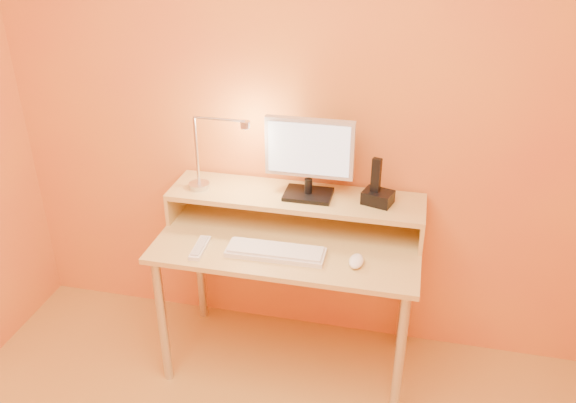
% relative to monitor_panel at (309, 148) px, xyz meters
% --- Properties ---
extents(wall_back, '(3.00, 0.04, 2.50)m').
position_rel_monitor_panel_xyz_m(wall_back, '(-0.06, 0.16, 0.13)').
color(wall_back, orange).
rests_on(wall_back, floor).
extents(desk_leg_fl, '(0.04, 0.04, 0.69)m').
position_rel_monitor_panel_xyz_m(desk_leg_fl, '(-0.61, -0.41, -0.77)').
color(desk_leg_fl, silver).
rests_on(desk_leg_fl, floor).
extents(desk_leg_fr, '(0.04, 0.04, 0.69)m').
position_rel_monitor_panel_xyz_m(desk_leg_fr, '(0.49, -0.41, -0.77)').
color(desk_leg_fr, silver).
rests_on(desk_leg_fr, floor).
extents(desk_leg_bl, '(0.04, 0.04, 0.69)m').
position_rel_monitor_panel_xyz_m(desk_leg_bl, '(-0.61, 0.09, -0.77)').
color(desk_leg_bl, silver).
rests_on(desk_leg_bl, floor).
extents(desk_leg_br, '(0.04, 0.04, 0.69)m').
position_rel_monitor_panel_xyz_m(desk_leg_br, '(0.49, 0.09, -0.77)').
color(desk_leg_br, silver).
rests_on(desk_leg_br, floor).
extents(desk_lower, '(1.20, 0.60, 0.02)m').
position_rel_monitor_panel_xyz_m(desk_lower, '(-0.06, -0.16, -0.41)').
color(desk_lower, tan).
rests_on(desk_lower, floor).
extents(shelf_riser_left, '(0.02, 0.30, 0.14)m').
position_rel_monitor_panel_xyz_m(shelf_riser_left, '(-0.65, -0.01, -0.33)').
color(shelf_riser_left, tan).
rests_on(shelf_riser_left, desk_lower).
extents(shelf_riser_right, '(0.02, 0.30, 0.14)m').
position_rel_monitor_panel_xyz_m(shelf_riser_right, '(0.53, -0.01, -0.33)').
color(shelf_riser_right, tan).
rests_on(shelf_riser_right, desk_lower).
extents(desk_shelf, '(1.20, 0.30, 0.02)m').
position_rel_monitor_panel_xyz_m(desk_shelf, '(-0.06, -0.01, -0.25)').
color(desk_shelf, tan).
rests_on(desk_shelf, desk_lower).
extents(monitor_foot, '(0.22, 0.16, 0.02)m').
position_rel_monitor_panel_xyz_m(monitor_foot, '(-0.00, -0.01, -0.23)').
color(monitor_foot, black).
rests_on(monitor_foot, desk_shelf).
extents(monitor_neck, '(0.04, 0.04, 0.07)m').
position_rel_monitor_panel_xyz_m(monitor_neck, '(-0.00, -0.01, -0.19)').
color(monitor_neck, black).
rests_on(monitor_neck, monitor_foot).
extents(monitor_panel, '(0.40, 0.04, 0.28)m').
position_rel_monitor_panel_xyz_m(monitor_panel, '(0.00, 0.00, 0.00)').
color(monitor_panel, '#BBBBBF').
rests_on(monitor_panel, monitor_neck).
extents(monitor_back, '(0.36, 0.01, 0.23)m').
position_rel_monitor_panel_xyz_m(monitor_back, '(-0.00, 0.02, 0.00)').
color(monitor_back, black).
rests_on(monitor_back, monitor_panel).
extents(monitor_screen, '(0.37, 0.01, 0.24)m').
position_rel_monitor_panel_xyz_m(monitor_screen, '(-0.00, -0.02, 0.00)').
color(monitor_screen, '#D0E6FB').
rests_on(monitor_screen, monitor_panel).
extents(lamp_base, '(0.10, 0.10, 0.02)m').
position_rel_monitor_panel_xyz_m(lamp_base, '(-0.52, -0.04, -0.23)').
color(lamp_base, silver).
rests_on(lamp_base, desk_shelf).
extents(lamp_post, '(0.01, 0.01, 0.33)m').
position_rel_monitor_panel_xyz_m(lamp_post, '(-0.52, -0.04, -0.05)').
color(lamp_post, silver).
rests_on(lamp_post, lamp_base).
extents(lamp_arm, '(0.24, 0.01, 0.01)m').
position_rel_monitor_panel_xyz_m(lamp_arm, '(-0.40, -0.04, 0.12)').
color(lamp_arm, silver).
rests_on(lamp_arm, lamp_post).
extents(lamp_head, '(0.04, 0.04, 0.03)m').
position_rel_monitor_panel_xyz_m(lamp_head, '(-0.28, -0.04, 0.10)').
color(lamp_head, silver).
rests_on(lamp_head, lamp_arm).
extents(lamp_bulb, '(0.03, 0.03, 0.00)m').
position_rel_monitor_panel_xyz_m(lamp_bulb, '(-0.28, -0.04, 0.09)').
color(lamp_bulb, '#FFEAC6').
rests_on(lamp_bulb, lamp_head).
extents(phone_dock, '(0.15, 0.13, 0.06)m').
position_rel_monitor_panel_xyz_m(phone_dock, '(0.32, -0.01, -0.21)').
color(phone_dock, black).
rests_on(phone_dock, desk_shelf).
extents(phone_handset, '(0.05, 0.04, 0.16)m').
position_rel_monitor_panel_xyz_m(phone_handset, '(0.31, -0.01, -0.10)').
color(phone_handset, black).
rests_on(phone_handset, phone_dock).
extents(phone_led, '(0.01, 0.00, 0.04)m').
position_rel_monitor_panel_xyz_m(phone_led, '(0.37, -0.06, -0.21)').
color(phone_led, '#365BFC').
rests_on(phone_led, phone_dock).
extents(keyboard, '(0.44, 0.14, 0.02)m').
position_rel_monitor_panel_xyz_m(keyboard, '(-0.09, -0.29, -0.39)').
color(keyboard, silver).
rests_on(keyboard, desk_lower).
extents(mouse, '(0.07, 0.11, 0.04)m').
position_rel_monitor_panel_xyz_m(mouse, '(0.27, -0.29, -0.38)').
color(mouse, white).
rests_on(mouse, desk_lower).
extents(remote_control, '(0.06, 0.19, 0.02)m').
position_rel_monitor_panel_xyz_m(remote_control, '(-0.43, -0.33, -0.39)').
color(remote_control, silver).
rests_on(remote_control, desk_lower).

